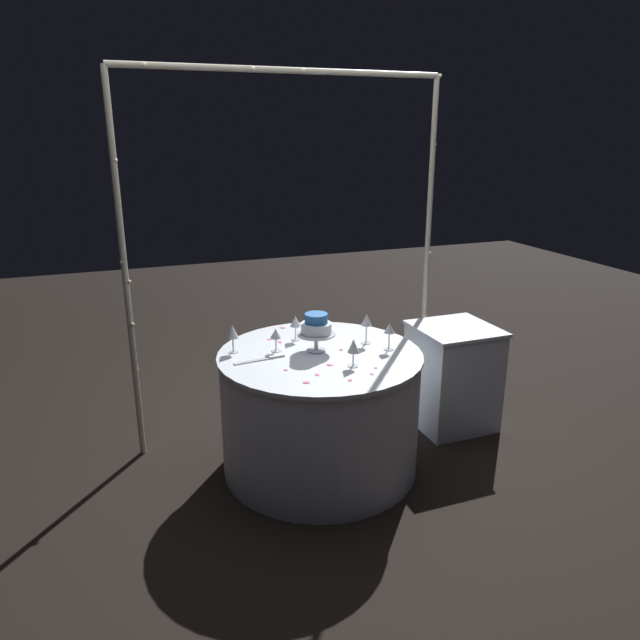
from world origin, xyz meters
name	(u,v)px	position (x,y,z in m)	size (l,w,h in m)	color
ground_plane	(320,465)	(0.00, 0.00, 0.00)	(12.00, 12.00, 0.00)	black
decorative_arch	(289,210)	(0.00, 0.54, 1.47)	(2.03, 0.06, 2.28)	#B7B29E
main_table	(320,411)	(0.00, 0.00, 0.36)	(1.17, 1.17, 0.73)	silver
side_table	(452,376)	(1.03, 0.20, 0.35)	(0.51, 0.51, 0.70)	silver
tiered_cake	(316,327)	(-0.01, 0.04, 0.87)	(0.22, 0.22, 0.22)	silver
wine_glass_0	(276,335)	(-0.22, 0.12, 0.83)	(0.06, 0.06, 0.14)	silver
wine_glass_1	(295,322)	(-0.06, 0.27, 0.84)	(0.06, 0.06, 0.15)	silver
wine_glass_2	(389,330)	(0.39, -0.09, 0.85)	(0.06, 0.06, 0.16)	silver
wine_glass_3	(353,347)	(0.10, -0.24, 0.84)	(0.06, 0.06, 0.15)	silver
wine_glass_4	(367,321)	(0.31, 0.06, 0.87)	(0.06, 0.06, 0.18)	silver
wine_glass_5	(233,332)	(-0.46, 0.19, 0.84)	(0.07, 0.07, 0.16)	silver
cake_knife	(263,359)	(-0.33, 0.02, 0.73)	(0.30, 0.05, 0.01)	silver
rose_petal_0	(286,370)	(-0.26, -0.17, 0.73)	(0.03, 0.02, 0.00)	#EA6B84
rose_petal_1	(320,336)	(0.10, 0.27, 0.73)	(0.04, 0.03, 0.00)	#EA6B84
rose_petal_2	(307,382)	(-0.21, -0.36, 0.73)	(0.04, 0.03, 0.00)	#EA6B84
rose_petal_3	(269,339)	(-0.20, 0.33, 0.73)	(0.03, 0.02, 0.00)	#EA6B84
rose_petal_4	(280,342)	(-0.16, 0.26, 0.73)	(0.04, 0.03, 0.00)	#EA6B84
rose_petal_5	(376,368)	(0.20, -0.31, 0.73)	(0.03, 0.02, 0.00)	#EA6B84
rose_petal_6	(350,380)	(0.01, -0.41, 0.73)	(0.03, 0.02, 0.00)	#EA6B84
rose_petal_7	(372,374)	(0.15, -0.38, 0.73)	(0.03, 0.02, 0.00)	#EA6B84
rose_petal_8	(317,375)	(-0.12, -0.29, 0.73)	(0.03, 0.02, 0.00)	#EA6B84
rose_petal_9	(341,350)	(0.13, 0.01, 0.73)	(0.03, 0.02, 0.00)	#EA6B84
rose_petal_10	(353,353)	(0.17, -0.07, 0.73)	(0.04, 0.03, 0.00)	#EA6B84
rose_petal_11	(314,338)	(0.06, 0.25, 0.73)	(0.02, 0.02, 0.00)	#EA6B84
rose_petal_12	(330,365)	(-0.01, -0.19, 0.73)	(0.04, 0.03, 0.00)	#EA6B84
rose_petal_13	(283,328)	(-0.06, 0.51, 0.73)	(0.04, 0.03, 0.00)	#EA6B84
rose_petal_14	(307,338)	(0.01, 0.26, 0.73)	(0.02, 0.02, 0.00)	#EA6B84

